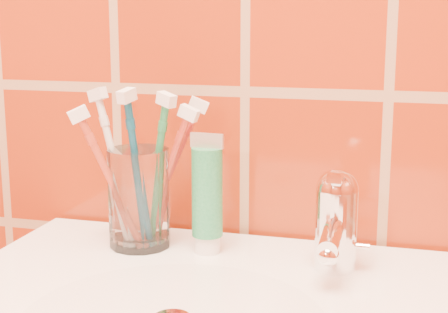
% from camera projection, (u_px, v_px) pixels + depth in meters
% --- Properties ---
extents(glass_tumbler, '(0.10, 0.10, 0.13)m').
position_uv_depth(glass_tumbler, '(139.00, 198.00, 0.87)').
color(glass_tumbler, white).
rests_on(glass_tumbler, pedestal_sink).
extents(toothpaste_tube, '(0.04, 0.04, 0.15)m').
position_uv_depth(toothpaste_tube, '(207.00, 197.00, 0.84)').
color(toothpaste_tube, white).
rests_on(toothpaste_tube, pedestal_sink).
extents(faucet, '(0.05, 0.11, 0.12)m').
position_uv_depth(faucet, '(336.00, 217.00, 0.78)').
color(faucet, white).
rests_on(faucet, pedestal_sink).
extents(toothbrush_0, '(0.16, 0.14, 0.20)m').
position_uv_depth(toothbrush_0, '(111.00, 181.00, 0.84)').
color(toothbrush_0, '#AA3B24').
rests_on(toothbrush_0, glass_tumbler).
extents(toothbrush_1, '(0.14, 0.13, 0.20)m').
position_uv_depth(toothbrush_1, '(169.00, 173.00, 0.87)').
color(toothbrush_1, '#AC2B25').
rests_on(toothbrush_1, glass_tumbler).
extents(toothbrush_2, '(0.13, 0.11, 0.21)m').
position_uv_depth(toothbrush_2, '(116.00, 169.00, 0.87)').
color(toothbrush_2, silver).
rests_on(toothbrush_2, glass_tumbler).
extents(toothbrush_3, '(0.10, 0.09, 0.21)m').
position_uv_depth(toothbrush_3, '(156.00, 172.00, 0.85)').
color(toothbrush_3, '#207B47').
rests_on(toothbrush_3, glass_tumbler).
extents(toothbrush_4, '(0.10, 0.10, 0.19)m').
position_uv_depth(toothbrush_4, '(166.00, 178.00, 0.86)').
color(toothbrush_4, '#AF3525').
rests_on(toothbrush_4, glass_tumbler).
extents(toothbrush_5, '(0.05, 0.10, 0.22)m').
position_uv_depth(toothbrush_5, '(137.00, 172.00, 0.84)').
color(toothbrush_5, navy).
rests_on(toothbrush_5, glass_tumbler).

